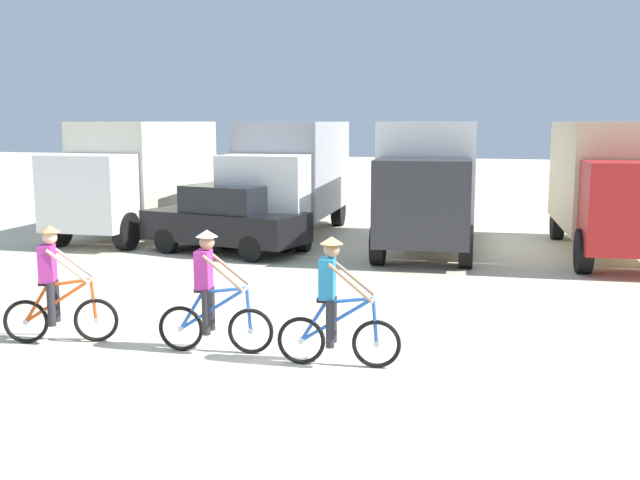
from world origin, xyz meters
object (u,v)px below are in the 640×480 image
at_px(box_truck_cream_rv, 139,172).
at_px(box_truck_grey_hauler, 291,172).
at_px(box_truck_avon_van, 429,178).
at_px(cyclist_orange_shirt, 55,289).
at_px(box_truck_tan_camper, 612,181).
at_px(sedan_parked, 227,219).
at_px(cyclist_near_camera, 334,307).
at_px(cyclist_cowboy_hat, 211,296).

bearing_deg(box_truck_cream_rv, box_truck_grey_hauler, 13.90).
height_order(box_truck_grey_hauler, box_truck_avon_van, same).
bearing_deg(box_truck_avon_van, cyclist_orange_shirt, -111.49).
relative_size(box_truck_avon_van, cyclist_orange_shirt, 3.81).
xyz_separation_m(box_truck_tan_camper, cyclist_orange_shirt, (-8.72, -10.76, -1.03)).
bearing_deg(sedan_parked, box_truck_avon_van, 26.02).
xyz_separation_m(box_truck_grey_hauler, cyclist_orange_shirt, (0.14, -11.53, -1.03)).
bearing_deg(cyclist_orange_shirt, box_truck_tan_camper, 50.98).
xyz_separation_m(box_truck_avon_van, cyclist_near_camera, (0.26, -10.29, -1.03)).
bearing_deg(box_truck_tan_camper, box_truck_grey_hauler, 175.08).
bearing_deg(cyclist_orange_shirt, cyclist_near_camera, 1.87).
distance_m(sedan_parked, cyclist_orange_shirt, 8.12).
xyz_separation_m(box_truck_avon_van, cyclist_cowboy_hat, (-1.64, -10.21, -1.03)).
height_order(cyclist_orange_shirt, cyclist_cowboy_hat, same).
relative_size(box_truck_tan_camper, cyclist_near_camera, 3.82).
height_order(box_truck_grey_hauler, cyclist_orange_shirt, box_truck_grey_hauler).
relative_size(box_truck_grey_hauler, cyclist_near_camera, 3.80).
height_order(sedan_parked, cyclist_cowboy_hat, cyclist_cowboy_hat).
xyz_separation_m(box_truck_cream_rv, cyclist_cowboy_hat, (7.04, -10.20, -1.03)).
bearing_deg(box_truck_cream_rv, cyclist_cowboy_hat, -55.39).
xyz_separation_m(box_truck_cream_rv, cyclist_near_camera, (8.93, -10.29, -1.03)).
bearing_deg(box_truck_avon_van, box_truck_grey_hauler, 165.66).
relative_size(cyclist_cowboy_hat, cyclist_near_camera, 1.00).
distance_m(box_truck_cream_rv, box_truck_tan_camper, 13.29).
bearing_deg(cyclist_cowboy_hat, box_truck_avon_van, 80.88).
bearing_deg(cyclist_near_camera, box_truck_grey_hauler, 111.61).
bearing_deg(cyclist_orange_shirt, box_truck_avon_van, 68.51).
height_order(cyclist_cowboy_hat, cyclist_near_camera, same).
xyz_separation_m(box_truck_grey_hauler, cyclist_near_camera, (4.51, -11.38, -1.03)).
distance_m(box_truck_grey_hauler, cyclist_cowboy_hat, 11.64).
xyz_separation_m(box_truck_grey_hauler, cyclist_cowboy_hat, (2.62, -11.29, -1.03)).
xyz_separation_m(cyclist_orange_shirt, cyclist_near_camera, (4.37, 0.14, 0.00)).
bearing_deg(box_truck_grey_hauler, box_truck_cream_rv, -166.10).
distance_m(box_truck_avon_van, box_truck_tan_camper, 4.62).
height_order(box_truck_tan_camper, cyclist_cowboy_hat, box_truck_tan_camper).
xyz_separation_m(box_truck_cream_rv, sedan_parked, (3.86, -2.35, -0.99)).
distance_m(box_truck_cream_rv, cyclist_orange_shirt, 11.43).
relative_size(box_truck_avon_van, sedan_parked, 1.55).
relative_size(box_truck_tan_camper, cyclist_orange_shirt, 3.82).
height_order(box_truck_cream_rv, cyclist_orange_shirt, box_truck_cream_rv).
distance_m(box_truck_cream_rv, box_truck_grey_hauler, 4.56).
bearing_deg(box_truck_grey_hauler, box_truck_tan_camper, -4.92).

